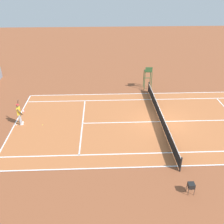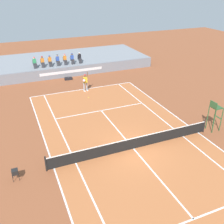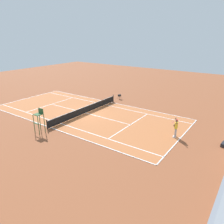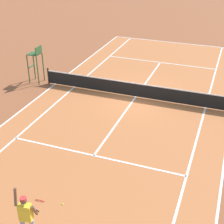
# 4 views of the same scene
# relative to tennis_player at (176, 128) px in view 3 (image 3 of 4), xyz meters

# --- Properties ---
(ground_plane) EXTENTS (80.00, 80.00, 0.00)m
(ground_plane) POSITION_rel_tennis_player_xyz_m (-0.12, -11.37, -0.99)
(ground_plane) COLOR brown
(court) EXTENTS (11.08, 23.88, 0.03)m
(court) POSITION_rel_tennis_player_xyz_m (-0.12, -11.37, -0.98)
(court) COLOR #B76638
(court) RESTS_ON ground
(net) EXTENTS (11.98, 0.10, 1.07)m
(net) POSITION_rel_tennis_player_xyz_m (-0.12, -11.37, -0.47)
(net) COLOR black
(net) RESTS_ON ground
(tennis_player) EXTENTS (0.75, 0.73, 2.08)m
(tennis_player) POSITION_rel_tennis_player_xyz_m (0.00, 0.00, 0.00)
(tennis_player) COLOR #9E9EA3
(tennis_player) RESTS_ON ground
(tennis_ball) EXTENTS (0.07, 0.07, 0.07)m
(tennis_ball) POSITION_rel_tennis_player_xyz_m (-0.25, -1.77, -0.96)
(tennis_ball) COLOR #D1E533
(tennis_ball) RESTS_ON ground
(umpire_chair) EXTENTS (0.77, 0.77, 2.44)m
(umpire_chair) POSITION_rel_tennis_player_xyz_m (6.63, -11.37, 0.56)
(umpire_chair) COLOR #2D562D
(umpire_chair) RESTS_ON ground
(equipment_bag) EXTENTS (0.93, 0.42, 0.32)m
(equipment_bag) POSITION_rel_tennis_player_xyz_m (-0.82, 4.09, -0.83)
(equipment_bag) COLOR black
(equipment_bag) RESTS_ON ground
(ball_hopper) EXTENTS (0.36, 0.36, 0.70)m
(ball_hopper) POSITION_rel_tennis_player_xyz_m (-7.84, -11.46, -0.42)
(ball_hopper) COLOR black
(ball_hopper) RESTS_ON ground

